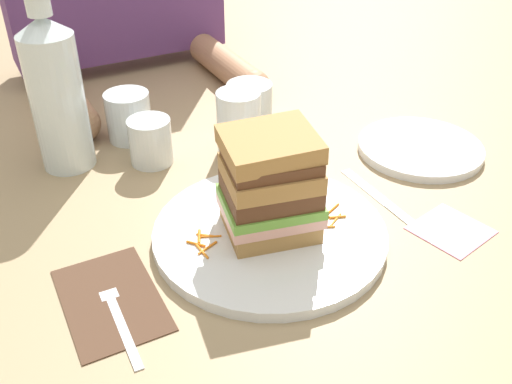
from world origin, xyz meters
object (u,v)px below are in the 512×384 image
Objects in this scene: fork at (116,310)px; napkin_pink at (451,230)px; water_bottle at (56,92)px; empty_tumbler_0 at (151,141)px; main_plate at (267,234)px; empty_tumbler_1 at (250,104)px; knife at (389,205)px; napkin_dark at (111,299)px; juice_glass at (239,126)px; empty_tumbler_2 at (129,116)px; sandwich at (268,186)px; side_plate at (420,148)px.

fork is 0.44m from napkin_pink.
water_bottle is 3.79× the size of empty_tumbler_0.
main_plate is 0.33m from empty_tumbler_1.
empty_tumbler_0 is (0.12, -0.05, -0.08)m from water_bottle.
fork is at bearing -176.71° from knife.
napkin_pink is (0.43, -0.08, -0.00)m from napkin_dark.
empty_tumbler_1 is 0.89× the size of napkin_pink.
juice_glass is at bearing -126.40° from empty_tumbler_1.
empty_tumbler_0 is at bearing -86.41° from empty_tumbler_2.
main_plate is 2.18× the size of sandwich.
empty_tumbler_0 is (0.14, 0.27, 0.03)m from napkin_dark.
juice_glass is (0.28, 0.25, 0.04)m from fork.
water_bottle is (0.03, 0.32, 0.12)m from napkin_dark.
side_plate is at bearing 12.75° from fork.
fork is at bearing -169.79° from main_plate.
empty_tumbler_1 is at bearing 102.73° from napkin_pink.
empty_tumbler_1 is (0.13, 0.30, 0.03)m from main_plate.
empty_tumbler_0 reaches higher than fork.
napkin_pink is at bearing -63.98° from juice_glass.
sandwich is 0.25m from napkin_pink.
main_plate is at bearing 156.23° from napkin_pink.
main_plate is 1.51× the size of side_plate.
napkin_dark is 0.58× the size of water_bottle.
empty_tumbler_2 is at bearing 125.53° from knife.
empty_tumbler_2 reaches higher than main_plate.
sandwich reaches higher than napkin_pink.
napkin_dark is at bearing -111.12° from empty_tumbler_2.
main_plate is 1.10× the size of water_bottle.
napkin_dark is 0.44m from napkin_pink.
juice_glass is at bearing -20.05° from water_bottle.
side_plate is (0.39, -0.17, -0.03)m from empty_tumbler_0.
knife is at bearing -41.37° from water_bottle.
sandwich is at bearing -75.55° from empty_tumbler_0.
empty_tumbler_0 is 0.46m from napkin_pink.
empty_tumbler_0 is 0.89× the size of empty_tumbler_2.
juice_glass is at bearing 72.66° from sandwich.
side_plate is (0.40, -0.26, -0.03)m from empty_tumbler_2.
juice_glass is 1.28× the size of empty_tumbler_2.
fork is 0.83× the size of knife.
empty_tumbler_0 is 0.20m from empty_tumbler_1.
sandwich is 0.87× the size of napkin_dark.
water_bottle is at bearing 155.20° from empty_tumbler_0.
juice_glass reaches higher than empty_tumbler_0.
main_plate is 3.39× the size of napkin_pink.
napkin_pink is (0.22, -0.10, -0.08)m from sandwich.
napkin_pink is at bearing -7.91° from fork.
fork is at bearing 172.09° from napkin_pink.
main_plate is at bearing -59.67° from water_bottle.
juice_glass reaches higher than empty_tumbler_1.
sandwich is 1.55× the size of napkin_pink.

